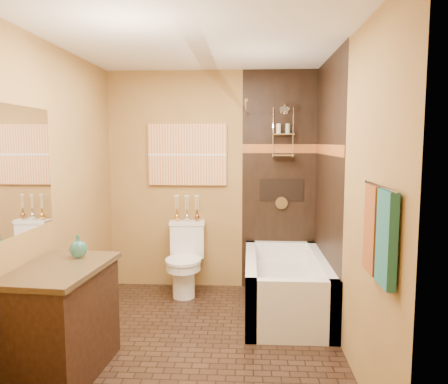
# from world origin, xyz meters

# --- Properties ---
(floor) EXTENTS (3.00, 3.00, 0.00)m
(floor) POSITION_xyz_m (0.00, 0.00, 0.00)
(floor) COLOR black
(floor) RESTS_ON ground
(wall_left) EXTENTS (0.02, 3.00, 2.50)m
(wall_left) POSITION_xyz_m (-1.20, 0.00, 1.25)
(wall_left) COLOR #A68340
(wall_left) RESTS_ON floor
(wall_right) EXTENTS (0.02, 3.00, 2.50)m
(wall_right) POSITION_xyz_m (1.20, 0.00, 1.25)
(wall_right) COLOR #A68340
(wall_right) RESTS_ON floor
(wall_back) EXTENTS (2.40, 0.02, 2.50)m
(wall_back) POSITION_xyz_m (0.00, 1.50, 1.25)
(wall_back) COLOR #A68340
(wall_back) RESTS_ON floor
(wall_front) EXTENTS (2.40, 0.02, 2.50)m
(wall_front) POSITION_xyz_m (0.00, -1.50, 1.25)
(wall_front) COLOR #A68340
(wall_front) RESTS_ON floor
(ceiling) EXTENTS (3.00, 3.00, 0.00)m
(ceiling) POSITION_xyz_m (0.00, 0.00, 2.50)
(ceiling) COLOR silver
(ceiling) RESTS_ON wall_back
(alcove_tile_back) EXTENTS (0.85, 0.01, 2.50)m
(alcove_tile_back) POSITION_xyz_m (0.78, 1.49, 1.25)
(alcove_tile_back) COLOR black
(alcove_tile_back) RESTS_ON wall_back
(alcove_tile_right) EXTENTS (0.01, 1.50, 2.50)m
(alcove_tile_right) POSITION_xyz_m (1.19, 0.75, 1.25)
(alcove_tile_right) COLOR black
(alcove_tile_right) RESTS_ON wall_right
(mosaic_band_back) EXTENTS (0.85, 0.01, 0.10)m
(mosaic_band_back) POSITION_xyz_m (0.78, 1.48, 1.62)
(mosaic_band_back) COLOR brown
(mosaic_band_back) RESTS_ON alcove_tile_back
(mosaic_band_right) EXTENTS (0.01, 1.50, 0.10)m
(mosaic_band_right) POSITION_xyz_m (1.18, 0.75, 1.62)
(mosaic_band_right) COLOR brown
(mosaic_band_right) RESTS_ON alcove_tile_right
(alcove_niche) EXTENTS (0.50, 0.01, 0.25)m
(alcove_niche) POSITION_xyz_m (0.80, 1.48, 1.15)
(alcove_niche) COLOR black
(alcove_niche) RESTS_ON alcove_tile_back
(shower_fixtures) EXTENTS (0.24, 0.33, 1.16)m
(shower_fixtures) POSITION_xyz_m (0.80, 1.38, 1.67)
(shower_fixtures) COLOR silver
(shower_fixtures) RESTS_ON floor
(curtain_rod) EXTENTS (0.03, 1.55, 0.03)m
(curtain_rod) POSITION_xyz_m (0.40, 0.75, 2.02)
(curtain_rod) COLOR silver
(curtain_rod) RESTS_ON wall_back
(towel_bar) EXTENTS (0.02, 0.55, 0.02)m
(towel_bar) POSITION_xyz_m (1.15, -1.05, 1.45)
(towel_bar) COLOR silver
(towel_bar) RESTS_ON wall_right
(towel_teal) EXTENTS (0.05, 0.22, 0.52)m
(towel_teal) POSITION_xyz_m (1.16, -1.18, 1.18)
(towel_teal) COLOR #1D615B
(towel_teal) RESTS_ON towel_bar
(towel_rust) EXTENTS (0.05, 0.22, 0.52)m
(towel_rust) POSITION_xyz_m (1.16, -0.92, 1.18)
(towel_rust) COLOR brown
(towel_rust) RESTS_ON towel_bar
(sunset_painting) EXTENTS (0.90, 0.04, 0.70)m
(sunset_painting) POSITION_xyz_m (-0.28, 1.48, 1.55)
(sunset_painting) COLOR #CF6130
(sunset_painting) RESTS_ON wall_back
(vanity_mirror) EXTENTS (0.01, 1.00, 0.90)m
(vanity_mirror) POSITION_xyz_m (-1.19, -0.55, 1.50)
(vanity_mirror) COLOR white
(vanity_mirror) RESTS_ON wall_left
(bathtub) EXTENTS (0.80, 1.50, 0.55)m
(bathtub) POSITION_xyz_m (0.80, 0.75, 0.22)
(bathtub) COLOR white
(bathtub) RESTS_ON floor
(toilet) EXTENTS (0.42, 0.61, 0.79)m
(toilet) POSITION_xyz_m (-0.28, 1.21, 0.40)
(toilet) COLOR white
(toilet) RESTS_ON floor
(vanity) EXTENTS (0.64, 0.96, 0.81)m
(vanity) POSITION_xyz_m (-0.92, -0.55, 0.41)
(vanity) COLOR black
(vanity) RESTS_ON floor
(teal_bottle) EXTENTS (0.16, 0.16, 0.21)m
(teal_bottle) POSITION_xyz_m (-0.87, -0.31, 0.90)
(teal_bottle) COLOR #267366
(teal_bottle) RESTS_ON vanity
(bud_vases) EXTENTS (0.29, 0.06, 0.29)m
(bud_vases) POSITION_xyz_m (-0.28, 1.39, 0.95)
(bud_vases) COLOR gold
(bud_vases) RESTS_ON toilet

